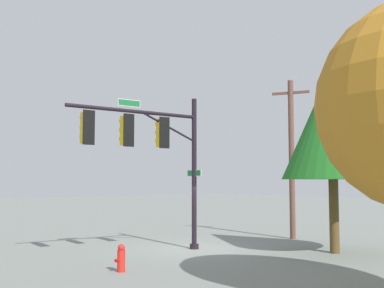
{
  "coord_description": "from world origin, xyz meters",
  "views": [
    {
      "loc": [
        13.26,
        14.03,
        2.74
      ],
      "look_at": [
        0.58,
        0.49,
        4.19
      ],
      "focal_mm": 44.2,
      "sensor_mm": 36.0,
      "label": 1
    }
  ],
  "objects_px": {
    "signal_pole_assembly": "(147,143)",
    "fire_hydrant": "(121,258)",
    "tree_mid": "(332,124)",
    "utility_pole": "(292,156)"
  },
  "relations": [
    {
      "from": "signal_pole_assembly",
      "to": "utility_pole",
      "type": "height_order",
      "value": "utility_pole"
    },
    {
      "from": "signal_pole_assembly",
      "to": "tree_mid",
      "type": "xyz_separation_m",
      "value": [
        -5.31,
        4.78,
        0.75
      ]
    },
    {
      "from": "fire_hydrant",
      "to": "tree_mid",
      "type": "xyz_separation_m",
      "value": [
        -8.06,
        2.47,
        4.54
      ]
    },
    {
      "from": "signal_pole_assembly",
      "to": "fire_hydrant",
      "type": "relative_size",
      "value": 7.37
    },
    {
      "from": "signal_pole_assembly",
      "to": "fire_hydrant",
      "type": "bearing_deg",
      "value": 39.99
    },
    {
      "from": "signal_pole_assembly",
      "to": "tree_mid",
      "type": "distance_m",
      "value": 7.18
    },
    {
      "from": "signal_pole_assembly",
      "to": "fire_hydrant",
      "type": "xyz_separation_m",
      "value": [
        2.75,
        2.31,
        -3.79
      ]
    },
    {
      "from": "utility_pole",
      "to": "fire_hydrant",
      "type": "distance_m",
      "value": 11.23
    },
    {
      "from": "signal_pole_assembly",
      "to": "fire_hydrant",
      "type": "height_order",
      "value": "signal_pole_assembly"
    },
    {
      "from": "tree_mid",
      "to": "utility_pole",
      "type": "bearing_deg",
      "value": -124.7
    }
  ]
}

